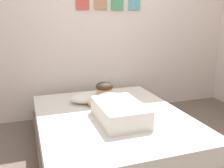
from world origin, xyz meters
TOP-DOWN VIEW (x-y plane):
  - ground_plane at (0.00, 0.00)m, footprint 11.63×11.63m
  - back_wall at (0.00, 1.41)m, footprint 3.81×0.12m
  - bed at (-0.33, 0.28)m, footprint 1.55×1.91m
  - pillow at (-0.43, 0.75)m, footprint 0.52×0.32m
  - person_lying at (-0.31, 0.24)m, footprint 0.43×0.92m
  - coffee_cup at (-0.23, 0.65)m, footprint 0.12×0.09m
  - cell_phone at (-0.32, -0.02)m, footprint 0.07×0.14m

SIDE VIEW (x-z plane):
  - ground_plane at x=0.00m, z-range 0.00..0.00m
  - bed at x=-0.33m, z-range 0.00..0.38m
  - cell_phone at x=-0.32m, z-range 0.38..0.39m
  - coffee_cup at x=-0.23m, z-range 0.38..0.46m
  - pillow at x=-0.43m, z-range 0.38..0.49m
  - person_lying at x=-0.31m, z-range 0.35..0.62m
  - back_wall at x=0.00m, z-range 0.00..2.50m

